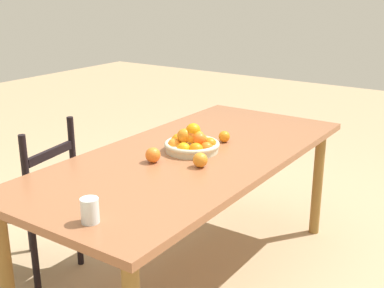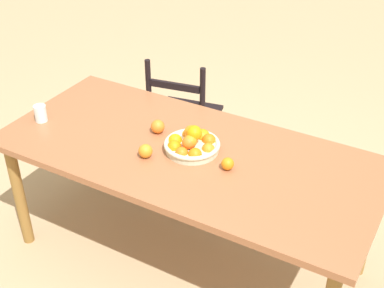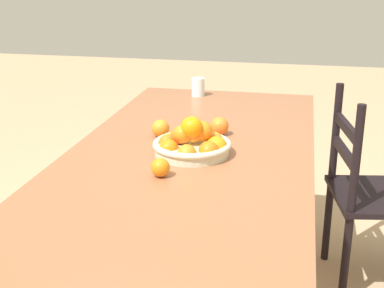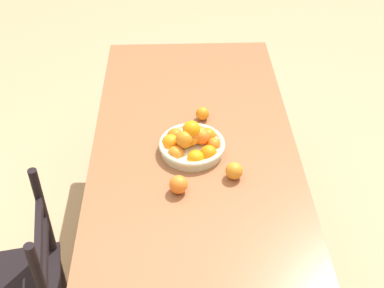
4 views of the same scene
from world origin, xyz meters
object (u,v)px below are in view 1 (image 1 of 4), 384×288
object	(u,v)px
orange_loose_0	(200,160)
orange_loose_1	(224,137)
orange_loose_2	(153,155)
fruit_bowl	(192,143)
dining_table	(191,166)
drinking_glass	(90,210)
chair_near_window	(34,205)

from	to	relation	value
orange_loose_0	orange_loose_1	xyz separation A→B (m)	(0.41, 0.11, -0.00)
orange_loose_2	fruit_bowl	bearing A→B (deg)	-13.98
dining_table	orange_loose_1	bearing A→B (deg)	-10.12
orange_loose_1	orange_loose_2	distance (m)	0.50
orange_loose_2	drinking_glass	distance (m)	0.68
fruit_bowl	orange_loose_1	world-z (taller)	fruit_bowl
dining_table	orange_loose_2	bearing A→B (deg)	161.72
chair_near_window	orange_loose_1	world-z (taller)	chair_near_window
dining_table	fruit_bowl	xyz separation A→B (m)	(0.02, 0.01, 0.12)
orange_loose_0	chair_near_window	bearing A→B (deg)	108.80
orange_loose_0	orange_loose_1	distance (m)	0.42
orange_loose_1	drinking_glass	bearing A→B (deg)	-175.07
orange_loose_1	orange_loose_2	xyz separation A→B (m)	(-0.48, 0.12, 0.01)
drinking_glass	fruit_bowl	bearing A→B (deg)	9.93
chair_near_window	drinking_glass	size ratio (longest dim) A/B	9.46
dining_table	orange_loose_1	world-z (taller)	orange_loose_1
orange_loose_0	orange_loose_2	size ratio (longest dim) A/B	0.96
fruit_bowl	drinking_glass	size ratio (longest dim) A/B	3.06
fruit_bowl	orange_loose_2	distance (m)	0.26
chair_near_window	orange_loose_0	xyz separation A→B (m)	(0.30, -0.90, 0.35)
fruit_bowl	drinking_glass	xyz separation A→B (m)	(-0.89, -0.16, 0.00)
orange_loose_0	drinking_glass	xyz separation A→B (m)	(-0.72, 0.01, 0.01)
drinking_glass	orange_loose_1	bearing A→B (deg)	4.93
chair_near_window	fruit_bowl	size ratio (longest dim) A/B	3.09
chair_near_window	drinking_glass	world-z (taller)	chair_near_window
orange_loose_0	drinking_glass	size ratio (longest dim) A/B	0.76
dining_table	chair_near_window	bearing A→B (deg)	121.77
orange_loose_2	drinking_glass	world-z (taller)	drinking_glass
chair_near_window	orange_loose_1	bearing A→B (deg)	122.27
drinking_glass	dining_table	bearing A→B (deg)	9.33
dining_table	orange_loose_1	size ratio (longest dim) A/B	31.47
dining_table	orange_loose_1	distance (m)	0.28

